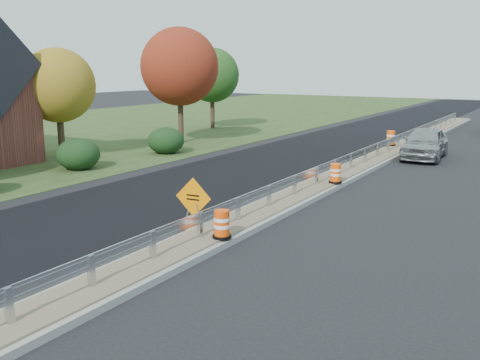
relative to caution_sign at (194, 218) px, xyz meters
The scene contains 15 objects.
ground 5.18m from the caution_sign, 79.96° to the left, with size 140.00×140.00×0.00m, color black.
grass_verge_near 27.59m from the caution_sign, 146.86° to the left, with size 30.00×120.00×0.03m, color #2D401B.
milled_overlay 15.49m from the caution_sign, 103.06° to the left, with size 7.20×120.00×0.01m, color black.
median 13.12m from the caution_sign, 86.06° to the left, with size 1.60×55.00×0.23m.
guardrail 14.12m from the caution_sign, 86.34° to the left, with size 0.10×46.15×0.72m.
hedge_mid 11.76m from the caution_sign, 154.38° to the left, with size 2.09×2.09×1.52m, color black.
hedge_north 15.00m from the caution_sign, 132.34° to the left, with size 2.09×2.09×1.52m, color black.
tree_near_yellow 16.16m from the caution_sign, 153.33° to the left, with size 3.96×3.96×5.88m.
tree_near_red 19.84m from the caution_sign, 128.74° to the left, with size 4.95×4.95×7.35m.
tree_near_back 27.84m from the caution_sign, 123.19° to the left, with size 4.29×4.29×6.37m.
caution_sign is the anchor object (origin of this frame).
barrel_median_near 1.60m from the caution_sign, 24.51° to the right, with size 0.53×0.53×0.78m.
barrel_median_mid 7.88m from the caution_sign, 79.40° to the left, with size 0.54×0.54×0.79m.
barrel_median_far 19.41m from the caution_sign, 88.97° to the left, with size 0.61×0.61×0.89m.
car_silver 17.40m from the caution_sign, 80.58° to the left, with size 2.00×4.97×1.69m, color #A1A1A6.
Camera 1 is at (8.36, -17.54, 4.86)m, focal length 40.00 mm.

